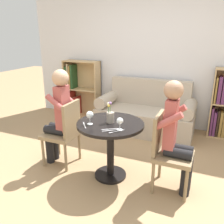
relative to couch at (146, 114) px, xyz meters
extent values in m
plane|color=tan|center=(0.00, -1.64, -0.31)|extent=(16.00, 16.00, 0.00)
cube|color=silver|center=(0.00, 0.42, 1.04)|extent=(5.20, 0.05, 2.70)
cylinder|color=black|center=(0.00, -1.64, 0.40)|extent=(0.81, 0.81, 0.03)
cylinder|color=black|center=(0.00, -1.64, 0.05)|extent=(0.09, 0.09, 0.66)
cylinder|color=black|center=(0.00, -1.64, -0.30)|extent=(0.40, 0.40, 0.03)
cube|color=#B7A893|center=(0.00, -0.05, -0.10)|extent=(1.73, 0.80, 0.42)
cube|color=#B7A893|center=(0.00, 0.27, 0.36)|extent=(1.51, 0.16, 0.50)
cylinder|color=#B7A893|center=(-0.75, -0.05, 0.22)|extent=(0.22, 0.72, 0.22)
cylinder|color=#B7A893|center=(0.75, -0.05, 0.22)|extent=(0.22, 0.72, 0.22)
cube|color=tan|center=(-1.47, 0.37, 0.29)|extent=(0.77, 0.02, 1.20)
cube|color=tan|center=(-1.84, 0.24, 0.29)|extent=(0.02, 0.28, 1.20)
cube|color=tan|center=(-1.09, 0.24, 0.29)|extent=(0.02, 0.28, 1.20)
cube|color=tan|center=(-1.47, 0.24, -0.30)|extent=(0.72, 0.28, 0.02)
cube|color=tan|center=(-1.47, 0.24, 0.29)|extent=(0.72, 0.28, 0.02)
cube|color=tan|center=(-1.47, 0.24, 0.87)|extent=(0.72, 0.28, 0.02)
cube|color=#602D5B|center=(-1.80, 0.23, -0.10)|extent=(0.03, 0.23, 0.37)
cube|color=#602D5B|center=(-1.77, 0.23, -0.05)|extent=(0.03, 0.23, 0.47)
cube|color=maroon|center=(-1.72, 0.23, -0.03)|extent=(0.04, 0.23, 0.51)
cube|color=tan|center=(-1.67, 0.23, -0.10)|extent=(0.04, 0.23, 0.38)
cube|color=maroon|center=(-1.63, 0.23, -0.09)|extent=(0.03, 0.23, 0.39)
cube|color=maroon|center=(-1.59, 0.23, -0.09)|extent=(0.04, 0.23, 0.40)
cube|color=#234723|center=(-1.79, 0.23, 0.53)|extent=(0.04, 0.23, 0.46)
cube|color=tan|center=(-1.75, 0.23, 0.56)|extent=(0.03, 0.23, 0.52)
cube|color=olive|center=(-1.70, 0.23, 0.54)|extent=(0.04, 0.23, 0.48)
cube|color=#234723|center=(-1.66, 0.23, 0.55)|extent=(0.04, 0.23, 0.50)
cube|color=tan|center=(1.09, 0.24, 0.29)|extent=(0.02, 0.28, 1.20)
cube|color=#602D5B|center=(1.14, 0.23, -0.04)|extent=(0.04, 0.23, 0.50)
cube|color=#602D5B|center=(1.19, 0.23, -0.08)|extent=(0.05, 0.23, 0.42)
cube|color=#332319|center=(1.24, 0.23, -0.06)|extent=(0.03, 0.23, 0.47)
cube|color=olive|center=(1.28, 0.23, -0.07)|extent=(0.04, 0.23, 0.44)
cube|color=olive|center=(1.34, 0.23, -0.04)|extent=(0.05, 0.23, 0.51)
cube|color=olive|center=(1.13, 0.23, 0.52)|extent=(0.03, 0.23, 0.44)
cube|color=#602D5B|center=(1.19, 0.23, 0.52)|extent=(0.05, 0.23, 0.45)
cube|color=#602D5B|center=(1.25, 0.23, 0.50)|extent=(0.05, 0.23, 0.41)
cylinder|color=#937A56|center=(-0.94, -1.42, -0.11)|extent=(0.04, 0.04, 0.40)
cylinder|color=#937A56|center=(-0.93, -1.78, -0.11)|extent=(0.04, 0.04, 0.40)
cylinder|color=#937A56|center=(-0.58, -1.42, -0.11)|extent=(0.04, 0.04, 0.40)
cylinder|color=#937A56|center=(-0.58, -1.77, -0.11)|extent=(0.04, 0.04, 0.40)
cube|color=#937A56|center=(-0.76, -1.60, 0.11)|extent=(0.43, 0.43, 0.05)
cube|color=#937A56|center=(-0.57, -1.60, 0.36)|extent=(0.04, 0.38, 0.45)
cylinder|color=#937A56|center=(0.93, -1.78, -0.11)|extent=(0.04, 0.04, 0.40)
cylinder|color=#937A56|center=(0.94, -1.43, -0.11)|extent=(0.04, 0.04, 0.40)
cylinder|color=#937A56|center=(0.58, -1.78, -0.11)|extent=(0.04, 0.04, 0.40)
cylinder|color=#937A56|center=(0.58, -1.42, -0.11)|extent=(0.04, 0.04, 0.40)
cube|color=#937A56|center=(0.76, -1.60, 0.11)|extent=(0.42, 0.42, 0.05)
cube|color=#937A56|center=(0.57, -1.60, 0.36)|extent=(0.04, 0.38, 0.45)
cylinder|color=black|center=(-0.92, -1.55, -0.09)|extent=(0.11, 0.11, 0.45)
cylinder|color=black|center=(-0.92, -1.66, -0.09)|extent=(0.11, 0.11, 0.45)
cylinder|color=black|center=(-0.81, -1.54, 0.19)|extent=(0.30, 0.11, 0.11)
cylinder|color=black|center=(-0.81, -1.65, 0.19)|extent=(0.30, 0.11, 0.11)
cube|color=#B2514C|center=(-0.70, -1.60, 0.49)|extent=(0.12, 0.20, 0.60)
cylinder|color=#B2514C|center=(-0.70, -1.46, 0.60)|extent=(0.29, 0.07, 0.23)
cylinder|color=#B2514C|center=(-0.69, -1.73, 0.60)|extent=(0.29, 0.07, 0.23)
sphere|color=tan|center=(-0.70, -1.60, 0.90)|extent=(0.21, 0.21, 0.21)
cylinder|color=black|center=(0.92, -1.66, -0.09)|extent=(0.11, 0.11, 0.45)
cylinder|color=black|center=(0.92, -1.55, -0.09)|extent=(0.11, 0.11, 0.45)
cylinder|color=black|center=(0.81, -1.66, 0.19)|extent=(0.30, 0.11, 0.11)
cylinder|color=black|center=(0.81, -1.55, 0.19)|extent=(0.30, 0.11, 0.11)
cube|color=#B2514C|center=(0.70, -1.60, 0.48)|extent=(0.12, 0.20, 0.57)
cylinder|color=#B2514C|center=(0.69, -1.74, 0.58)|extent=(0.29, 0.07, 0.23)
cylinder|color=#B2514C|center=(0.70, -1.47, 0.58)|extent=(0.29, 0.07, 0.23)
sphere|color=tan|center=(0.70, -1.60, 0.87)|extent=(0.20, 0.20, 0.20)
cylinder|color=white|center=(-0.20, -1.77, 0.42)|extent=(0.06, 0.06, 0.00)
cylinder|color=white|center=(-0.20, -1.77, 0.46)|extent=(0.01, 0.01, 0.08)
sphere|color=white|center=(-0.20, -1.77, 0.53)|extent=(0.09, 0.09, 0.09)
cylinder|color=white|center=(0.18, -1.80, 0.42)|extent=(0.06, 0.06, 0.00)
cylinder|color=white|center=(0.18, -1.80, 0.45)|extent=(0.01, 0.01, 0.07)
sphere|color=white|center=(0.18, -1.80, 0.52)|extent=(0.08, 0.08, 0.08)
sphere|color=#E58E75|center=(0.18, -1.80, 0.51)|extent=(0.05, 0.05, 0.05)
cylinder|color=#9E9384|center=(-0.01, -1.63, 0.48)|extent=(0.09, 0.09, 0.13)
cylinder|color=#4C7A42|center=(-0.03, -1.63, 0.59)|extent=(0.01, 0.01, 0.10)
sphere|color=silver|center=(-0.03, -1.63, 0.64)|extent=(0.04, 0.04, 0.04)
cylinder|color=#4C7A42|center=(-0.01, -1.63, 0.60)|extent=(0.01, 0.01, 0.11)
sphere|color=#9E70B2|center=(-0.01, -1.63, 0.65)|extent=(0.04, 0.04, 0.04)
cylinder|color=#4C7A42|center=(-0.02, -1.65, 0.58)|extent=(0.00, 0.01, 0.09)
sphere|color=#EACC4C|center=(-0.02, -1.65, 0.63)|extent=(0.04, 0.04, 0.04)
cube|color=silver|center=(0.07, -1.82, 0.42)|extent=(0.17, 0.11, 0.00)
cube|color=silver|center=(-0.24, -1.83, 0.42)|extent=(0.12, 0.16, 0.00)
cube|color=silver|center=(0.16, -1.85, 0.42)|extent=(0.13, 0.15, 0.00)
cube|color=silver|center=(0.09, -1.85, 0.42)|extent=(0.16, 0.12, 0.00)
camera|label=1|loc=(1.04, -4.05, 1.43)|focal=38.00mm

